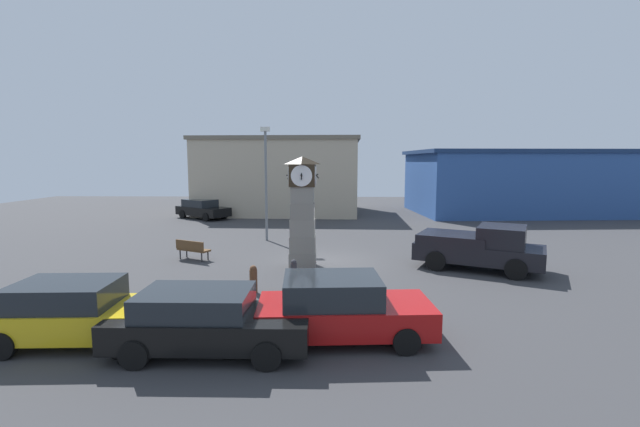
{
  "coord_description": "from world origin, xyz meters",
  "views": [
    {
      "loc": [
        0.09,
        -18.45,
        4.41
      ],
      "look_at": [
        -0.43,
        1.59,
        1.95
      ],
      "focal_mm": 24.0,
      "sensor_mm": 36.0,
      "label": 1
    }
  ],
  "objects_px": {
    "clock_tower": "(303,213)",
    "car_near_tower": "(207,320)",
    "pickup_truck": "(479,247)",
    "bench": "(192,248)",
    "street_lamp_near_road": "(266,176)",
    "car_navy_sedan": "(77,312)",
    "bollard_near_tower": "(253,279)",
    "car_silver_hatch": "(202,209)",
    "bollard_mid_row": "(294,274)",
    "car_by_building": "(341,308)"
  },
  "relations": [
    {
      "from": "clock_tower",
      "to": "car_near_tower",
      "type": "xyz_separation_m",
      "value": [
        -1.69,
        -7.98,
        -1.55
      ]
    },
    {
      "from": "pickup_truck",
      "to": "bench",
      "type": "xyz_separation_m",
      "value": [
        -12.27,
        1.35,
        -0.41
      ]
    },
    {
      "from": "street_lamp_near_road",
      "to": "car_navy_sedan",
      "type": "bearing_deg",
      "value": -100.7
    },
    {
      "from": "car_near_tower",
      "to": "bench",
      "type": "xyz_separation_m",
      "value": [
        -3.35,
        9.21,
        -0.23
      ]
    },
    {
      "from": "bollard_near_tower",
      "to": "car_navy_sedan",
      "type": "height_order",
      "value": "car_navy_sedan"
    },
    {
      "from": "bench",
      "to": "car_silver_hatch",
      "type": "bearing_deg",
      "value": 105.08
    },
    {
      "from": "bollard_near_tower",
      "to": "bench",
      "type": "height_order",
      "value": "bollard_near_tower"
    },
    {
      "from": "bollard_mid_row",
      "to": "clock_tower",
      "type": "bearing_deg",
      "value": 88.04
    },
    {
      "from": "car_by_building",
      "to": "car_silver_hatch",
      "type": "height_order",
      "value": "car_by_building"
    },
    {
      "from": "bollard_near_tower",
      "to": "bench",
      "type": "bearing_deg",
      "value": 127.33
    },
    {
      "from": "car_by_building",
      "to": "pickup_truck",
      "type": "xyz_separation_m",
      "value": [
        5.81,
        7.1,
        0.13
      ]
    },
    {
      "from": "pickup_truck",
      "to": "car_near_tower",
      "type": "bearing_deg",
      "value": -138.6
    },
    {
      "from": "car_by_building",
      "to": "car_silver_hatch",
      "type": "relative_size",
      "value": 0.93
    },
    {
      "from": "car_by_building",
      "to": "bench",
      "type": "relative_size",
      "value": 2.63
    },
    {
      "from": "car_navy_sedan",
      "to": "street_lamp_near_road",
      "type": "distance_m",
      "value": 14.2
    },
    {
      "from": "bollard_near_tower",
      "to": "car_silver_hatch",
      "type": "xyz_separation_m",
      "value": [
        -7.35,
        18.61,
        0.28
      ]
    },
    {
      "from": "car_silver_hatch",
      "to": "bench",
      "type": "distance_m",
      "value": 14.37
    },
    {
      "from": "car_navy_sedan",
      "to": "car_silver_hatch",
      "type": "relative_size",
      "value": 0.91
    },
    {
      "from": "clock_tower",
      "to": "street_lamp_near_road",
      "type": "distance_m",
      "value": 6.69
    },
    {
      "from": "car_navy_sedan",
      "to": "car_near_tower",
      "type": "height_order",
      "value": "car_navy_sedan"
    },
    {
      "from": "clock_tower",
      "to": "bollard_near_tower",
      "type": "xyz_separation_m",
      "value": [
        -1.43,
        -3.5,
        -1.82
      ]
    },
    {
      "from": "bollard_mid_row",
      "to": "car_silver_hatch",
      "type": "height_order",
      "value": "car_silver_hatch"
    },
    {
      "from": "bollard_mid_row",
      "to": "street_lamp_near_road",
      "type": "xyz_separation_m",
      "value": [
        -2.32,
        9.21,
        3.09
      ]
    },
    {
      "from": "car_navy_sedan",
      "to": "car_by_building",
      "type": "relative_size",
      "value": 0.98
    },
    {
      "from": "car_silver_hatch",
      "to": "pickup_truck",
      "type": "xyz_separation_m",
      "value": [
        16.01,
        -15.22,
        0.17
      ]
    },
    {
      "from": "bollard_mid_row",
      "to": "car_by_building",
      "type": "bearing_deg",
      "value": -69.53
    },
    {
      "from": "clock_tower",
      "to": "car_by_building",
      "type": "xyz_separation_m",
      "value": [
        1.42,
        -7.21,
        -1.5
      ]
    },
    {
      "from": "car_navy_sedan",
      "to": "car_silver_hatch",
      "type": "xyz_separation_m",
      "value": [
        -3.77,
        22.68,
        -0.02
      ]
    },
    {
      "from": "bollard_near_tower",
      "to": "pickup_truck",
      "type": "xyz_separation_m",
      "value": [
        8.66,
        3.39,
        0.45
      ]
    },
    {
      "from": "bollard_mid_row",
      "to": "pickup_truck",
      "type": "xyz_separation_m",
      "value": [
        7.33,
        3.01,
        0.39
      ]
    },
    {
      "from": "bollard_near_tower",
      "to": "pickup_truck",
      "type": "height_order",
      "value": "pickup_truck"
    },
    {
      "from": "car_by_building",
      "to": "street_lamp_near_road",
      "type": "xyz_separation_m",
      "value": [
        -3.85,
        13.3,
        2.82
      ]
    },
    {
      "from": "car_navy_sedan",
      "to": "car_by_building",
      "type": "distance_m",
      "value": 6.44
    },
    {
      "from": "car_by_building",
      "to": "street_lamp_near_road",
      "type": "height_order",
      "value": "street_lamp_near_road"
    },
    {
      "from": "clock_tower",
      "to": "car_silver_hatch",
      "type": "distance_m",
      "value": 17.55
    },
    {
      "from": "bollard_near_tower",
      "to": "car_near_tower",
      "type": "height_order",
      "value": "car_near_tower"
    },
    {
      "from": "car_near_tower",
      "to": "bench",
      "type": "relative_size",
      "value": 2.73
    },
    {
      "from": "car_by_building",
      "to": "bench",
      "type": "distance_m",
      "value": 10.64
    },
    {
      "from": "pickup_truck",
      "to": "bollard_mid_row",
      "type": "bearing_deg",
      "value": -157.71
    },
    {
      "from": "clock_tower",
      "to": "bench",
      "type": "distance_m",
      "value": 5.49
    },
    {
      "from": "bollard_mid_row",
      "to": "street_lamp_near_road",
      "type": "distance_m",
      "value": 9.99
    },
    {
      "from": "bollard_near_tower",
      "to": "bench",
      "type": "xyz_separation_m",
      "value": [
        -3.61,
        4.74,
        0.05
      ]
    },
    {
      "from": "bollard_mid_row",
      "to": "car_by_building",
      "type": "distance_m",
      "value": 4.37
    },
    {
      "from": "car_navy_sedan",
      "to": "car_silver_hatch",
      "type": "distance_m",
      "value": 22.99
    },
    {
      "from": "bollard_near_tower",
      "to": "car_silver_hatch",
      "type": "height_order",
      "value": "car_silver_hatch"
    },
    {
      "from": "pickup_truck",
      "to": "street_lamp_near_road",
      "type": "bearing_deg",
      "value": 147.27
    },
    {
      "from": "car_by_building",
      "to": "pickup_truck",
      "type": "distance_m",
      "value": 9.17
    },
    {
      "from": "bollard_near_tower",
      "to": "car_near_tower",
      "type": "xyz_separation_m",
      "value": [
        -0.26,
        -4.47,
        0.27
      ]
    },
    {
      "from": "car_silver_hatch",
      "to": "car_near_tower",
      "type": "bearing_deg",
      "value": -72.93
    },
    {
      "from": "car_near_tower",
      "to": "street_lamp_near_road",
      "type": "relative_size",
      "value": 0.73
    }
  ]
}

